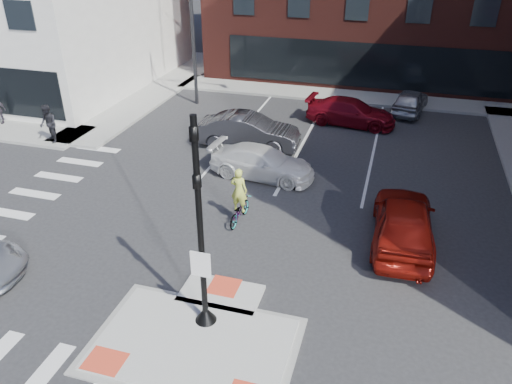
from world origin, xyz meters
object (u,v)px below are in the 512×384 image
(white_pickup, at_px, (262,162))
(bg_car_silver, at_px, (410,101))
(bg_car_dark, at_px, (249,131))
(red_sedan, at_px, (404,222))
(bg_car_red, at_px, (351,112))
(cyclist, at_px, (239,204))
(pedestrian_a, at_px, (48,124))

(white_pickup, height_order, bg_car_silver, bg_car_silver)
(white_pickup, xyz_separation_m, bg_car_dark, (-1.53, 2.95, 0.15))
(red_sedan, relative_size, bg_car_red, 1.04)
(cyclist, height_order, pedestrian_a, cyclist)
(red_sedan, xyz_separation_m, pedestrian_a, (-17.04, 4.00, 0.25))
(bg_car_dark, distance_m, pedestrian_a, 9.84)
(bg_car_silver, xyz_separation_m, cyclist, (-5.77, -14.23, 0.05))
(white_pickup, height_order, bg_car_red, bg_car_red)
(bg_car_red, distance_m, pedestrian_a, 15.64)
(white_pickup, distance_m, bg_car_silver, 12.01)
(red_sedan, height_order, bg_car_silver, red_sedan)
(bg_car_silver, bearing_deg, bg_car_red, 53.32)
(bg_car_dark, bearing_deg, white_pickup, -155.26)
(white_pickup, xyz_separation_m, cyclist, (0.20, -3.81, 0.06))
(white_pickup, distance_m, pedestrian_a, 11.04)
(red_sedan, xyz_separation_m, bg_car_silver, (-0.04, 14.00, -0.17))
(red_sedan, xyz_separation_m, bg_car_dark, (-7.54, 6.53, -0.04))
(red_sedan, bearing_deg, bg_car_red, -76.72)
(pedestrian_a, bearing_deg, bg_car_dark, 49.44)
(white_pickup, distance_m, bg_car_dark, 3.33)
(bg_car_silver, relative_size, cyclist, 1.85)
(bg_car_dark, bearing_deg, pedestrian_a, 102.34)
(bg_car_red, bearing_deg, bg_car_dark, 141.77)
(red_sedan, bearing_deg, white_pickup, -33.14)
(bg_car_red, bearing_deg, red_sedan, -158.28)
(white_pickup, relative_size, bg_car_red, 0.95)
(cyclist, xyz_separation_m, pedestrian_a, (-11.23, 4.23, 0.37))
(white_pickup, bearing_deg, cyclist, -171.51)
(bg_car_dark, xyz_separation_m, bg_car_silver, (7.50, 7.47, -0.13))
(bg_car_silver, bearing_deg, pedestrian_a, 40.18)
(bg_car_red, relative_size, pedestrian_a, 2.53)
(red_sedan, xyz_separation_m, bg_car_red, (-3.11, 11.08, -0.16))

